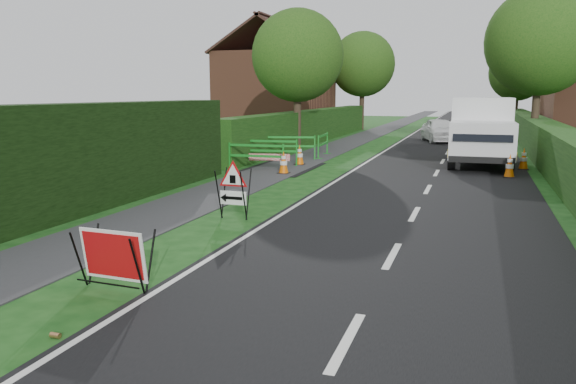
# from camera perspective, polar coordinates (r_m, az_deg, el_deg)

# --- Properties ---
(ground) EXTENTS (120.00, 120.00, 0.00)m
(ground) POSITION_cam_1_polar(r_m,az_deg,el_deg) (9.45, -5.65, -6.83)
(ground) COLOR #134012
(ground) RESTS_ON ground
(road_surface) EXTENTS (6.00, 90.00, 0.02)m
(road_surface) POSITION_cam_1_polar(r_m,az_deg,el_deg) (43.34, 17.00, 5.99)
(road_surface) COLOR black
(road_surface) RESTS_ON ground
(footpath) EXTENTS (2.00, 90.00, 0.02)m
(footpath) POSITION_cam_1_polar(r_m,az_deg,el_deg) (43.84, 9.77, 6.32)
(footpath) COLOR #2D2D30
(footpath) RESTS_ON ground
(hedge_west_far) EXTENTS (1.00, 24.00, 1.80)m
(hedge_west_far) POSITION_cam_1_polar(r_m,az_deg,el_deg) (31.59, 2.46, 5.06)
(hedge_west_far) COLOR #14380F
(hedge_west_far) RESTS_ON ground
(hedge_east) EXTENTS (1.20, 50.00, 1.50)m
(hedge_east) POSITION_cam_1_polar(r_m,az_deg,el_deg) (24.54, 24.94, 2.70)
(hedge_east) COLOR #14380F
(hedge_east) RESTS_ON ground
(house_west) EXTENTS (7.50, 7.40, 7.88)m
(house_west) POSITION_cam_1_polar(r_m,az_deg,el_deg) (40.63, -1.20, 10.26)
(house_west) COLOR brown
(house_west) RESTS_ON ground
(tree_nw) EXTENTS (4.40, 4.40, 6.70)m
(tree_nw) POSITION_cam_1_polar(r_m,az_deg,el_deg) (27.58, 0.97, 13.67)
(tree_nw) COLOR #2D2116
(tree_nw) RESTS_ON ground
(tree_ne) EXTENTS (5.20, 5.20, 7.79)m
(tree_ne) POSITION_cam_1_polar(r_m,az_deg,el_deg) (30.45, 24.27, 13.77)
(tree_ne) COLOR #2D2116
(tree_ne) RESTS_ON ground
(tree_fw) EXTENTS (4.80, 4.80, 7.24)m
(tree_fw) POSITION_cam_1_polar(r_m,az_deg,el_deg) (43.10, 7.59, 12.74)
(tree_fw) COLOR #2D2116
(tree_fw) RESTS_ON ground
(tree_fe) EXTENTS (4.20, 4.20, 6.33)m
(tree_fe) POSITION_cam_1_polar(r_m,az_deg,el_deg) (46.33, 22.31, 11.14)
(tree_fe) COLOR #2D2116
(tree_fe) RESTS_ON ground
(red_rect_sign) EXTENTS (1.04, 0.65, 0.86)m
(red_rect_sign) POSITION_cam_1_polar(r_m,az_deg,el_deg) (8.20, -17.34, -6.26)
(red_rect_sign) COLOR black
(red_rect_sign) RESTS_ON ground
(triangle_sign) EXTENTS (0.75, 0.75, 1.09)m
(triangle_sign) POSITION_cam_1_polar(r_m,az_deg,el_deg) (12.17, -5.74, 0.65)
(triangle_sign) COLOR black
(triangle_sign) RESTS_ON ground
(works_van) EXTENTS (2.28, 5.64, 2.55)m
(works_van) POSITION_cam_1_polar(r_m,az_deg,el_deg) (22.78, 19.04, 6.02)
(works_van) COLOR silver
(works_van) RESTS_ON ground
(traffic_cone_0) EXTENTS (0.38, 0.38, 0.79)m
(traffic_cone_0) POSITION_cam_1_polar(r_m,az_deg,el_deg) (19.68, 21.60, 2.49)
(traffic_cone_0) COLOR black
(traffic_cone_0) RESTS_ON ground
(traffic_cone_1) EXTENTS (0.38, 0.38, 0.79)m
(traffic_cone_1) POSITION_cam_1_polar(r_m,az_deg,el_deg) (21.97, 22.83, 3.13)
(traffic_cone_1) COLOR black
(traffic_cone_1) RESTS_ON ground
(traffic_cone_2) EXTENTS (0.38, 0.38, 0.79)m
(traffic_cone_2) POSITION_cam_1_polar(r_m,az_deg,el_deg) (23.61, 21.71, 3.63)
(traffic_cone_2) COLOR black
(traffic_cone_2) RESTS_ON ground
(traffic_cone_3) EXTENTS (0.38, 0.38, 0.79)m
(traffic_cone_3) POSITION_cam_1_polar(r_m,az_deg,el_deg) (19.17, -0.45, 3.02)
(traffic_cone_3) COLOR black
(traffic_cone_3) RESTS_ON ground
(traffic_cone_4) EXTENTS (0.38, 0.38, 0.79)m
(traffic_cone_4) POSITION_cam_1_polar(r_m,az_deg,el_deg) (21.55, 1.18, 3.79)
(traffic_cone_4) COLOR black
(traffic_cone_4) RESTS_ON ground
(ped_barrier_0) EXTENTS (2.07, 0.42, 1.00)m
(ped_barrier_0) POSITION_cam_1_polar(r_m,az_deg,el_deg) (19.75, -3.26, 3.91)
(ped_barrier_0) COLOR #178121
(ped_barrier_0) RESTS_ON ground
(ped_barrier_1) EXTENTS (2.08, 0.54, 1.00)m
(ped_barrier_1) POSITION_cam_1_polar(r_m,az_deg,el_deg) (21.50, -1.72, 4.42)
(ped_barrier_1) COLOR #178121
(ped_barrier_1) RESTS_ON ground
(ped_barrier_2) EXTENTS (2.08, 0.84, 1.00)m
(ped_barrier_2) POSITION_cam_1_polar(r_m,az_deg,el_deg) (23.41, 0.28, 4.88)
(ped_barrier_2) COLOR #178121
(ped_barrier_2) RESTS_ON ground
(ped_barrier_3) EXTENTS (0.49, 2.08, 1.00)m
(ped_barrier_3) POSITION_cam_1_polar(r_m,az_deg,el_deg) (24.42, 3.58, 5.07)
(ped_barrier_3) COLOR #178121
(ped_barrier_3) RESTS_ON ground
(redwhite_plank) EXTENTS (1.48, 0.34, 0.25)m
(redwhite_plank) POSITION_cam_1_polar(r_m,az_deg,el_deg) (20.29, -1.90, 2.29)
(redwhite_plank) COLOR red
(redwhite_plank) RESTS_ON ground
(litter_can) EXTENTS (0.12, 0.07, 0.07)m
(litter_can) POSITION_cam_1_polar(r_m,az_deg,el_deg) (7.06, -22.54, -13.56)
(litter_can) COLOR #BF7F4C
(litter_can) RESTS_ON ground
(hatchback_car) EXTENTS (2.60, 4.22, 1.34)m
(hatchback_car) POSITION_cam_1_polar(r_m,az_deg,el_deg) (32.95, 15.15, 6.10)
(hatchback_car) COLOR white
(hatchback_car) RESTS_ON ground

